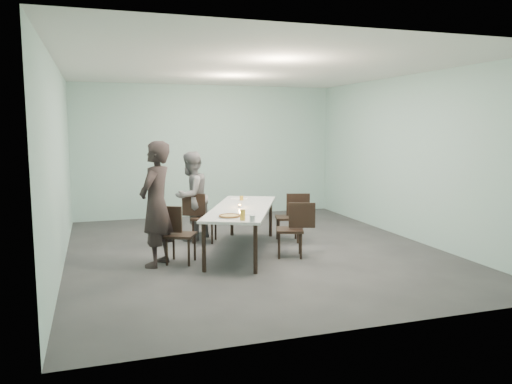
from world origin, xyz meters
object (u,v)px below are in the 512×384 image
object	(u,v)px
chair_near_left	(176,230)
chair_near_right	(295,226)
water_tumbler	(252,219)
side_plate	(249,214)
pizza	(230,216)
table	(242,210)
chair_far_right	(292,214)
diner_far	(191,196)
diner_near	(156,204)
amber_tumbler	(242,198)
beer_glass	(243,215)
tealight	(240,206)
chair_far_left	(200,214)

from	to	relation	value
chair_near_left	chair_near_right	world-z (taller)	same
chair_near_right	water_tumbler	world-z (taller)	chair_near_right
chair_near_left	side_plate	world-z (taller)	chair_near_left
chair_near_left	pizza	size ratio (longest dim) A/B	2.56
table	side_plate	distance (m)	0.69
table	side_plate	world-z (taller)	side_plate
chair_far_right	pizza	distance (m)	2.01
diner_far	pizza	world-z (taller)	diner_far
table	diner_near	size ratio (longest dim) A/B	1.47
chair_near_left	amber_tumbler	bearing A→B (deg)	64.18
beer_glass	tealight	distance (m)	1.12
side_plate	beer_glass	world-z (taller)	beer_glass
amber_tumbler	chair_far_left	bearing A→B (deg)	163.51
tealight	pizza	bearing A→B (deg)	-115.40
water_tumbler	chair_near_right	bearing A→B (deg)	37.15
pizza	amber_tumbler	bearing A→B (deg)	67.75
chair_near_left	beer_glass	bearing A→B (deg)	-16.88
amber_tumbler	diner_near	bearing A→B (deg)	-145.57
diner_far	amber_tumbler	size ratio (longest dim) A/B	20.20
diner_far	chair_far_right	bearing A→B (deg)	114.76
beer_glass	tealight	size ratio (longest dim) A/B	2.68
table	pizza	world-z (taller)	pizza
diner_far	water_tumbler	world-z (taller)	diner_far
chair_far_right	beer_glass	bearing A→B (deg)	64.48
chair_near_left	chair_far_left	xyz separation A→B (m)	(0.64, 1.27, 0.00)
table	chair_far_right	world-z (taller)	chair_far_right
beer_glass	amber_tumbler	bearing A→B (deg)	74.12
chair_far_left	water_tumbler	xyz separation A→B (m)	(0.29, -2.21, 0.29)
side_plate	beer_glass	size ratio (longest dim) A/B	1.20
chair_near_right	chair_far_right	distance (m)	1.08
chair_far_left	chair_near_left	bearing A→B (deg)	-92.52
pizza	tealight	bearing A→B (deg)	64.60
diner_near	diner_far	size ratio (longest dim) A/B	1.15
chair_near_left	table	bearing A→B (deg)	42.33
beer_glass	amber_tumbler	size ratio (longest dim) A/B	1.88
pizza	tealight	distance (m)	0.90
chair_near_left	pizza	bearing A→B (deg)	-9.33
chair_near_right	pizza	size ratio (longest dim) A/B	2.56
diner_far	chair_far_left	bearing A→B (deg)	74.62
water_tumbler	amber_tumbler	distance (m)	2.04
chair_near_left	beer_glass	xyz separation A→B (m)	(0.83, -0.78, 0.32)
chair_far_left	diner_far	size ratio (longest dim) A/B	0.54
table	pizza	xyz separation A→B (m)	(-0.43, -0.84, 0.08)
tealight	amber_tumbler	xyz separation A→B (m)	(0.26, 0.76, 0.02)
chair_near_left	chair_near_right	xyz separation A→B (m)	(1.86, -0.22, 0.00)
diner_far	tealight	world-z (taller)	diner_far
diner_far	beer_glass	distance (m)	2.30
pizza	beer_glass	world-z (taller)	beer_glass
diner_far	side_plate	bearing A→B (deg)	63.21
water_tumbler	diner_far	bearing A→B (deg)	99.52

